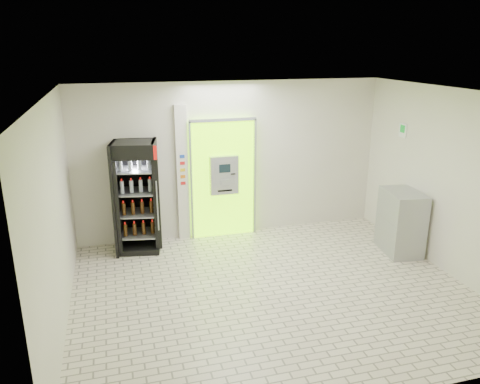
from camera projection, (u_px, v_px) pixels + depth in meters
name	position (u px, v px, depth m)	size (l,w,h in m)	color
ground	(273.00, 291.00, 7.23)	(6.00, 6.00, 0.00)	beige
room_shell	(275.00, 176.00, 6.67)	(6.00, 6.00, 6.00)	silver
atm_assembly	(223.00, 178.00, 9.04)	(1.30, 0.24, 2.33)	#8AFF00
pillar	(182.00, 174.00, 8.84)	(0.22, 0.11, 2.60)	silver
beverage_cooler	(137.00, 199.00, 8.45)	(0.87, 0.83, 2.03)	black
steel_cabinet	(401.00, 222.00, 8.44)	(0.69, 0.93, 1.15)	#9A9CA1
exit_sign	(403.00, 130.00, 8.63)	(0.02, 0.22, 0.26)	white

